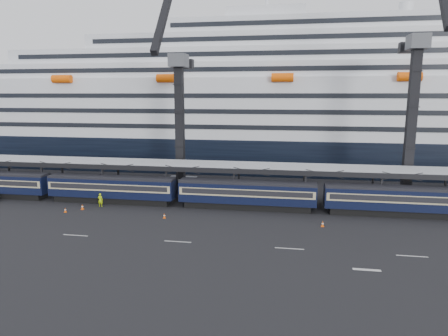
{
  "coord_description": "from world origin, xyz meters",
  "views": [
    {
      "loc": [
        -2.26,
        -43.76,
        15.78
      ],
      "look_at": [
        -11.23,
        10.0,
        5.68
      ],
      "focal_mm": 32.0,
      "sensor_mm": 36.0,
      "label": 1
    }
  ],
  "objects": [
    {
      "name": "crane_dark_mid",
      "position": [
        15.0,
        17.59,
        13.36
      ],
      "size": [
        4.5,
        18.24,
        39.64
      ],
      "color": "#48494F",
      "rests_on": "ground"
    },
    {
      "name": "worker",
      "position": [
        -28.66,
        7.5,
        0.98
      ],
      "size": [
        0.74,
        0.5,
        1.96
      ],
      "primitive_type": "imported",
      "rotation": [
        0.0,
        0.0,
        3.19
      ],
      "color": "#B2DC0B",
      "rests_on": "ground"
    },
    {
      "name": "traffic_cone_c",
      "position": [
        -18.01,
        3.79,
        0.34
      ],
      "size": [
        0.34,
        0.34,
        0.68
      ],
      "color": "#FF5A08",
      "rests_on": "ground"
    },
    {
      "name": "train",
      "position": [
        -4.65,
        10.0,
        2.2
      ],
      "size": [
        133.05,
        3.0,
        4.05
      ],
      "color": "black",
      "rests_on": "ground"
    },
    {
      "name": "cruise_ship",
      "position": [
        -1.08,
        45.99,
        12.34
      ],
      "size": [
        214.09,
        28.84,
        34.0
      ],
      "color": "black",
      "rests_on": "ground"
    },
    {
      "name": "ground",
      "position": [
        0.0,
        0.0,
        0.0
      ],
      "size": [
        260.0,
        260.0,
        0.0
      ],
      "primitive_type": "plane",
      "color": "black",
      "rests_on": "ground"
    },
    {
      "name": "traffic_cone_d",
      "position": [
        1.92,
        3.75,
        0.35
      ],
      "size": [
        0.36,
        0.36,
        0.72
      ],
      "color": "#FF5A08",
      "rests_on": "ground"
    },
    {
      "name": "canopy",
      "position": [
        0.0,
        14.0,
        5.25
      ],
      "size": [
        130.0,
        6.25,
        5.53
      ],
      "color": "#999CA1",
      "rests_on": "ground"
    },
    {
      "name": "lane_markings",
      "position": [
        8.15,
        -5.23,
        0.01
      ],
      "size": [
        111.0,
        4.27,
        0.02
      ],
      "color": "beige",
      "rests_on": "ground"
    },
    {
      "name": "traffic_cone_b",
      "position": [
        -30.52,
        5.77,
        0.38
      ],
      "size": [
        0.38,
        0.38,
        0.76
      ],
      "color": "#FF5A08",
      "rests_on": "ground"
    },
    {
      "name": "crane_dark_near",
      "position": [
        -20.0,
        18.59,
        11.93
      ],
      "size": [
        4.5,
        17.75,
        35.08
      ],
      "color": "#48494F",
      "rests_on": "ground"
    },
    {
      "name": "traffic_cone_a",
      "position": [
        -32.07,
        4.08,
        0.33
      ],
      "size": [
        0.34,
        0.34,
        0.67
      ],
      "color": "#FF5A08",
      "rests_on": "ground"
    }
  ]
}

